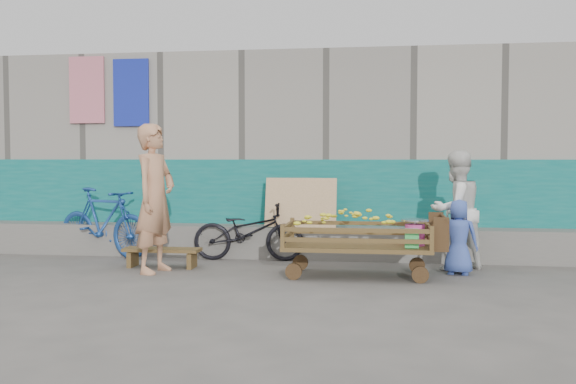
# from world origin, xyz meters

# --- Properties ---
(ground) EXTENTS (80.00, 80.00, 0.00)m
(ground) POSITION_xyz_m (0.00, 0.00, 0.00)
(ground) COLOR #504F4A
(ground) RESTS_ON ground
(building_wall) EXTENTS (12.00, 3.50, 3.00)m
(building_wall) POSITION_xyz_m (-0.00, 4.05, 1.47)
(building_wall) COLOR gray
(building_wall) RESTS_ON ground
(banana_cart) EXTENTS (1.91, 0.87, 0.81)m
(banana_cart) POSITION_xyz_m (1.10, 1.02, 0.55)
(banana_cart) COLOR #4F3B20
(banana_cart) RESTS_ON ground
(bench) EXTENTS (1.00, 0.30, 0.25)m
(bench) POSITION_xyz_m (-1.40, 1.31, 0.18)
(bench) COLOR #4F3B20
(bench) RESTS_ON ground
(vendor_man) EXTENTS (0.59, 0.76, 1.84)m
(vendor_man) POSITION_xyz_m (-1.36, 0.95, 0.92)
(vendor_man) COLOR tan
(vendor_man) RESTS_ON ground
(woman) EXTENTS (0.93, 0.89, 1.52)m
(woman) POSITION_xyz_m (2.35, 1.67, 0.76)
(woman) COLOR white
(woman) RESTS_ON ground
(child) EXTENTS (0.50, 0.39, 0.92)m
(child) POSITION_xyz_m (2.35, 1.33, 0.46)
(child) COLOR #3C56AE
(child) RESTS_ON ground
(bicycle_dark) EXTENTS (1.56, 0.63, 0.80)m
(bicycle_dark) POSITION_xyz_m (-0.40, 2.03, 0.40)
(bicycle_dark) COLOR black
(bicycle_dark) RESTS_ON ground
(bicycle_blue) EXTENTS (1.72, 1.00, 1.00)m
(bicycle_blue) POSITION_xyz_m (-2.54, 2.05, 0.50)
(bicycle_blue) COLOR navy
(bicycle_blue) RESTS_ON ground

